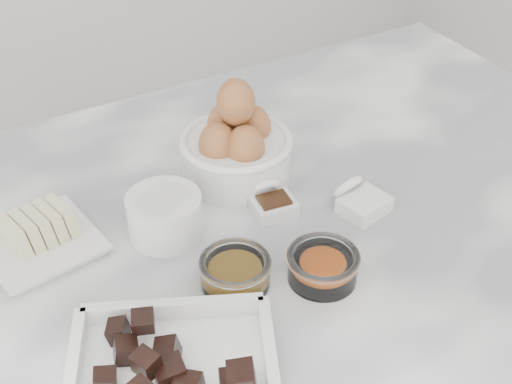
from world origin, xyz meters
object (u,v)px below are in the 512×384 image
Objects in this scene: zest_bowl at (323,265)px; vanilla_spoon at (272,201)px; salt_spoon at (360,200)px; chocolate_dish at (173,363)px; butter_plate at (36,237)px; honey_bowl at (235,272)px; sugar_ramekin at (165,214)px; egg_bowl at (236,146)px.

zest_bowl is 0.14m from vanilla_spoon.
salt_spoon reaches higher than vanilla_spoon.
chocolate_dish and butter_plate have the same top height.
vanilla_spoon is at bearing 42.78° from honey_bowl.
chocolate_dish is at bearing -111.66° from sugar_ramekin.
vanilla_spoon is at bearing 151.43° from salt_spoon.
sugar_ramekin is at bearing 127.46° from zest_bowl.
sugar_ramekin reaches higher than zest_bowl.
salt_spoon reaches higher than zest_bowl.
zest_bowl is at bearing -52.54° from sugar_ramekin.
honey_bowl is at bearing -43.10° from butter_plate.
honey_bowl is (0.18, -0.17, -0.00)m from butter_plate.
chocolate_dish is 0.21m from zest_bowl.
egg_bowl is 1.85× the size of honey_bowl.
zest_bowl is at bearing 12.59° from chocolate_dish.
chocolate_dish is at bearing -158.01° from salt_spoon.
egg_bowl is 0.23m from zest_bowl.
honey_bowl is at bearing -118.45° from egg_bowl.
butter_plate is 0.16m from sugar_ramekin.
egg_bowl is (0.22, 0.28, 0.03)m from chocolate_dish.
salt_spoon is (0.11, 0.08, -0.01)m from zest_bowl.
sugar_ramekin is at bearing -17.83° from butter_plate.
chocolate_dish is 1.69× the size of butter_plate.
honey_bowl is at bearing 155.70° from zest_bowl.
zest_bowl is at bearing -143.72° from salt_spoon.
zest_bowl is (-0.01, -0.23, -0.03)m from egg_bowl.
butter_plate is at bearing 104.01° from chocolate_dish.
chocolate_dish is 0.29m from vanilla_spoon.
zest_bowl is at bearing -24.30° from honey_bowl.
butter_plate is 1.82× the size of salt_spoon.
zest_bowl is 0.14m from salt_spoon.
salt_spoon is (0.21, 0.04, -0.00)m from honey_bowl.
zest_bowl is (0.27, -0.21, -0.00)m from butter_plate.
chocolate_dish is at bearing -167.41° from zest_bowl.
chocolate_dish is 1.62× the size of egg_bowl.
chocolate_dish is 0.15m from honey_bowl.
vanilla_spoon is (0.00, -0.09, -0.03)m from egg_bowl.
butter_plate is at bearing 165.83° from vanilla_spoon.
sugar_ramekin reaches higher than vanilla_spoon.
honey_bowl is 0.98× the size of zest_bowl.
salt_spoon is at bearing -18.41° from sugar_ramekin.
zest_bowl is 1.05× the size of salt_spoon.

